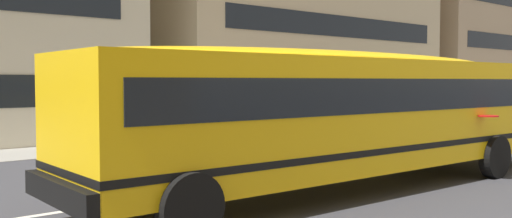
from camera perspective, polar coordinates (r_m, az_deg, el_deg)
The scene contains 7 objects.
ground_plane at distance 13.62m, azimuth 5.11°, elevation -6.67°, with size 400.00×400.00×0.00m, color #38383D.
sidewalk_far at distance 20.34m, azimuth -12.07°, elevation -3.55°, with size 120.00×3.00×0.01m, color gray.
lane_centreline at distance 13.62m, azimuth 5.11°, elevation -6.65°, with size 110.00×0.16×0.01m, color silver.
school_bus at distance 11.54m, azimuth 8.68°, elevation 0.09°, with size 12.87×3.28×2.86m.
parked_car_green_under_tree at distance 29.92m, azimuth 18.71°, elevation 0.01°, with size 3.94×1.95×1.64m.
parked_car_maroon_mid_block at distance 25.01m, azimuth 12.58°, elevation -0.44°, with size 3.93×1.94×1.64m.
apartment_block_far_right at distance 48.28m, azimuth 19.69°, elevation 9.82°, with size 15.12×9.32×16.50m.
Camera 1 is at (-9.61, -9.39, 2.25)m, focal length 39.06 mm.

